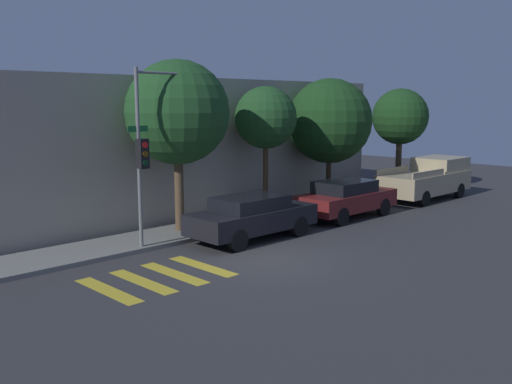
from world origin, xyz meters
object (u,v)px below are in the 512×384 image
(tree_near_corner, at_px, (177,113))
(sedan_near_corner, at_px, (252,216))
(tree_midblock, at_px, (266,118))
(traffic_light_pole, at_px, (153,134))
(tree_far_end, at_px, (330,121))
(tree_behind_truck, at_px, (400,117))
(pickup_truck, at_px, (428,179))
(sedan_middle, at_px, (346,198))

(tree_near_corner, bearing_deg, sedan_near_corner, -61.81)
(sedan_near_corner, height_order, tree_near_corner, tree_near_corner)
(sedan_near_corner, xyz_separation_m, tree_midblock, (3.03, 2.34, 3.16))
(traffic_light_pole, bearing_deg, tree_near_corner, 31.46)
(traffic_light_pole, height_order, tree_far_end, tree_far_end)
(sedan_near_corner, bearing_deg, tree_far_end, 18.36)
(tree_near_corner, height_order, tree_behind_truck, tree_near_corner)
(traffic_light_pole, relative_size, tree_far_end, 1.00)
(traffic_light_pole, distance_m, tree_midblock, 6.14)
(pickup_truck, bearing_deg, tree_behind_truck, 63.24)
(tree_near_corner, height_order, tree_far_end, tree_near_corner)
(tree_midblock, height_order, tree_far_end, tree_far_end)
(pickup_truck, bearing_deg, tree_far_end, 153.12)
(sedan_middle, xyz_separation_m, pickup_truck, (6.47, 0.00, 0.17))
(tree_midblock, bearing_deg, traffic_light_pole, -169.92)
(tree_midblock, xyz_separation_m, tree_far_end, (4.04, 0.00, -0.21))
(sedan_near_corner, xyz_separation_m, tree_far_end, (7.07, 2.34, 2.95))
(tree_near_corner, bearing_deg, pickup_truck, -10.26)
(tree_far_end, bearing_deg, sedan_near_corner, -161.64)
(traffic_light_pole, relative_size, sedan_middle, 1.24)
(pickup_truck, bearing_deg, tree_midblock, 164.86)
(tree_behind_truck, bearing_deg, pickup_truck, -116.76)
(sedan_middle, relative_size, tree_behind_truck, 0.86)
(sedan_middle, relative_size, pickup_truck, 0.84)
(tree_near_corner, relative_size, tree_midblock, 1.16)
(sedan_middle, relative_size, tree_near_corner, 0.75)
(traffic_light_pole, bearing_deg, sedan_middle, -8.78)
(traffic_light_pole, bearing_deg, sedan_near_corner, -22.92)
(pickup_truck, height_order, tree_far_end, tree_far_end)
(sedan_near_corner, distance_m, tree_near_corner, 4.34)
(tree_midblock, bearing_deg, sedan_middle, -46.85)
(sedan_middle, xyz_separation_m, tree_far_end, (1.84, 2.34, 2.94))
(sedan_near_corner, bearing_deg, tree_behind_truck, 10.32)
(traffic_light_pole, xyz_separation_m, tree_behind_truck, (15.88, 1.07, 0.22))
(sedan_near_corner, xyz_separation_m, tree_behind_truck, (12.87, 2.34, 3.02))
(pickup_truck, height_order, tree_near_corner, tree_near_corner)
(traffic_light_pole, xyz_separation_m, tree_near_corner, (1.75, 1.07, 0.62))
(pickup_truck, relative_size, tree_near_corner, 0.89)
(sedan_near_corner, height_order, tree_far_end, tree_far_end)
(tree_near_corner, relative_size, tree_far_end, 1.07)
(sedan_middle, relative_size, tree_midblock, 0.87)
(sedan_near_corner, distance_m, sedan_middle, 5.22)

